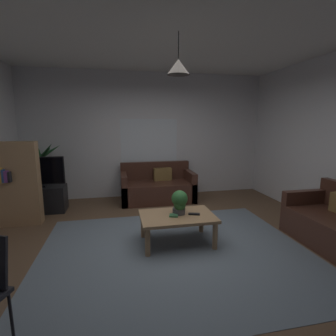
# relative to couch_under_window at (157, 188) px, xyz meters

# --- Properties ---
(floor) EXTENTS (5.45, 5.16, 0.02)m
(floor) POSITION_rel_couch_under_window_xyz_m (-0.13, -2.11, -0.29)
(floor) COLOR brown
(floor) RESTS_ON ground
(rug) EXTENTS (3.54, 2.84, 0.01)m
(rug) POSITION_rel_couch_under_window_xyz_m (-0.13, -2.31, -0.27)
(rug) COLOR slate
(rug) RESTS_ON ground
(wall_back) EXTENTS (5.57, 0.06, 2.81)m
(wall_back) POSITION_rel_couch_under_window_xyz_m (-0.13, 0.50, 1.13)
(wall_back) COLOR silver
(wall_back) RESTS_ON ground
(ceiling) EXTENTS (5.45, 5.16, 0.02)m
(ceiling) POSITION_rel_couch_under_window_xyz_m (-0.13, -2.11, 2.55)
(ceiling) COLOR white
(window_pane) EXTENTS (1.30, 0.01, 1.07)m
(window_pane) POSITION_rel_couch_under_window_xyz_m (-0.11, 0.47, 0.98)
(window_pane) COLOR white
(couch_under_window) EXTENTS (1.57, 0.81, 0.82)m
(couch_under_window) POSITION_rel_couch_under_window_xyz_m (0.00, 0.00, 0.00)
(couch_under_window) COLOR #47281E
(couch_under_window) RESTS_ON ground
(coffee_table) EXTENTS (1.03, 0.68, 0.42)m
(coffee_table) POSITION_rel_couch_under_window_xyz_m (-0.05, -2.05, 0.08)
(coffee_table) COLOR #A87F56
(coffee_table) RESTS_ON ground
(book_on_table_0) EXTENTS (0.14, 0.13, 0.02)m
(book_on_table_0) POSITION_rel_couch_under_window_xyz_m (-0.11, -2.09, 0.15)
(book_on_table_0) COLOR #387247
(book_on_table_0) RESTS_ON coffee_table
(remote_on_table_0) EXTENTS (0.17, 0.10, 0.02)m
(remote_on_table_0) POSITION_rel_couch_under_window_xyz_m (0.18, -2.09, 0.15)
(remote_on_table_0) COLOR black
(remote_on_table_0) RESTS_ON coffee_table
(potted_plant_on_table) EXTENTS (0.23, 0.23, 0.34)m
(potted_plant_on_table) POSITION_rel_couch_under_window_xyz_m (-0.01, -2.02, 0.32)
(potted_plant_on_table) COLOR #4C4C51
(potted_plant_on_table) RESTS_ON coffee_table
(tv_stand) EXTENTS (0.90, 0.44, 0.50)m
(tv_stand) POSITION_rel_couch_under_window_xyz_m (-2.31, -0.28, -0.03)
(tv_stand) COLOR black
(tv_stand) RESTS_ON ground
(tv) EXTENTS (0.93, 0.16, 0.57)m
(tv) POSITION_rel_couch_under_window_xyz_m (-2.31, -0.30, 0.52)
(tv) COLOR black
(tv) RESTS_ON tv_stand
(potted_palm_corner) EXTENTS (0.86, 0.76, 1.35)m
(potted_palm_corner) POSITION_rel_couch_under_window_xyz_m (-2.41, 0.24, 0.37)
(potted_palm_corner) COLOR brown
(potted_palm_corner) RESTS_ON ground
(bookshelf_corner) EXTENTS (0.70, 0.31, 1.40)m
(bookshelf_corner) POSITION_rel_couch_under_window_xyz_m (-2.49, -0.87, 0.43)
(bookshelf_corner) COLOR #A87F56
(bookshelf_corner) RESTS_ON ground
(pendant_lamp) EXTENTS (0.29, 0.29, 0.52)m
(pendant_lamp) POSITION_rel_couch_under_window_xyz_m (-0.05, -2.05, 2.12)
(pendant_lamp) COLOR black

